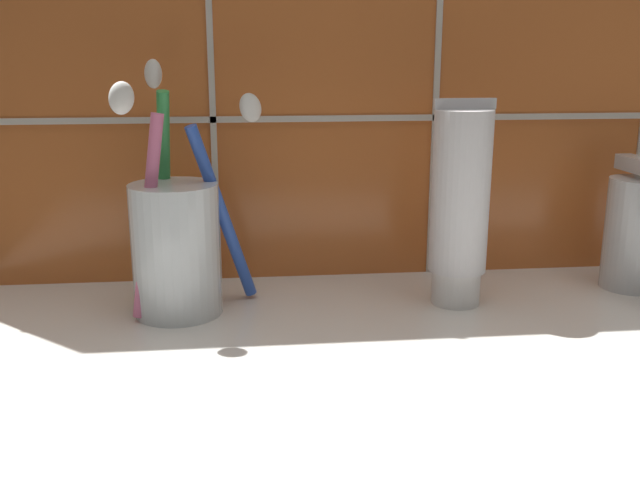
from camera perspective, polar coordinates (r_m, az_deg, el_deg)
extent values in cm
cube|color=silver|center=(48.14, 11.70, -9.89)|extent=(73.63, 35.78, 2.00)
cube|color=#C6662D|center=(61.29, 7.47, 14.33)|extent=(83.63, 1.50, 40.90)
cube|color=beige|center=(60.70, 7.50, 9.68)|extent=(83.63, 0.24, 0.50)
cube|color=beige|center=(58.86, -8.74, 14.26)|extent=(0.50, 0.24, 40.90)
cube|color=beige|center=(60.91, 9.40, 14.25)|extent=(0.50, 0.24, 40.90)
cylinder|color=silver|center=(53.07, -11.43, -0.77)|extent=(6.43, 6.43, 9.74)
cylinder|color=blue|center=(53.74, -7.81, 2.05)|extent=(5.16, 3.71, 13.71)
ellipsoid|color=white|center=(53.99, -5.59, 10.50)|extent=(2.66, 2.34, 2.63)
cylinder|color=green|center=(55.03, -12.33, 3.41)|extent=(2.10, 4.85, 16.02)
ellipsoid|color=white|center=(56.21, -13.20, 12.82)|extent=(1.81, 2.43, 2.54)
cylinder|color=pink|center=(51.52, -13.59, 1.78)|extent=(3.21, 2.11, 14.55)
ellipsoid|color=white|center=(50.00, -15.60, 10.89)|extent=(2.36, 2.01, 2.43)
cylinder|color=white|center=(56.16, 10.80, -3.64)|extent=(3.70, 3.70, 2.67)
cylinder|color=white|center=(54.30, 11.18, 3.81)|extent=(4.35, 4.35, 12.16)
cube|color=silver|center=(53.46, 11.53, 10.63)|extent=(4.57, 0.36, 0.80)
cylinder|color=silver|center=(63.26, 23.89, 0.46)|extent=(4.82, 4.82, 9.09)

